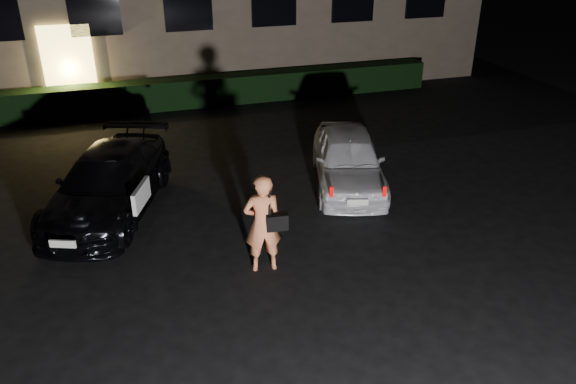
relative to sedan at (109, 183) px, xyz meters
name	(u,v)px	position (x,y,z in m)	size (l,w,h in m)	color
ground	(313,315)	(2.69, -4.23, -0.59)	(80.00, 80.00, 0.00)	black
hedge	(196,92)	(2.69, 6.27, -0.16)	(15.00, 0.70, 0.85)	black
sedan	(109,183)	(0.00, 0.00, 0.00)	(3.02, 4.38, 1.18)	black
hatch	(348,159)	(4.87, -0.29, 0.00)	(2.34, 3.73, 1.18)	white
man	(263,223)	(2.32, -2.84, 0.26)	(0.70, 0.45, 1.69)	#E87E4F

